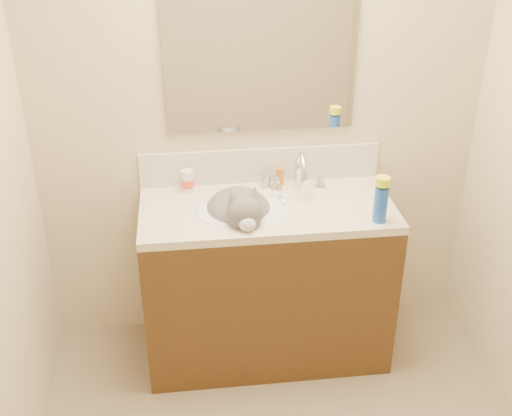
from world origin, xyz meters
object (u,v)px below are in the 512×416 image
object	(u,v)px
vanity_cabinet	(267,284)
pill_bottle	(188,181)
faucet	(300,175)
cat	(240,214)
basin	(243,223)
silver_jar	(265,181)
amber_bottle	(280,177)
spray_can	(380,204)

from	to	relation	value
vanity_cabinet	pill_bottle	xyz separation A→B (m)	(-0.37, 0.20, 0.51)
faucet	cat	bearing A→B (deg)	-152.68
basin	pill_bottle	bearing A→B (deg)	136.92
pill_bottle	vanity_cabinet	bearing A→B (deg)	-28.66
vanity_cabinet	pill_bottle	bearing A→B (deg)	151.34
faucet	silver_jar	world-z (taller)	faucet
vanity_cabinet	amber_bottle	xyz separation A→B (m)	(0.09, 0.22, 0.50)
faucet	silver_jar	size ratio (longest dim) A/B	4.35
vanity_cabinet	basin	size ratio (longest dim) A/B	2.67
cat	silver_jar	xyz separation A→B (m)	(0.15, 0.23, 0.05)
cat	amber_bottle	world-z (taller)	cat
cat	pill_bottle	bearing A→B (deg)	131.64
pill_bottle	silver_jar	world-z (taller)	pill_bottle
vanity_cabinet	cat	xyz separation A→B (m)	(-0.13, -0.02, 0.43)
pill_bottle	faucet	bearing A→B (deg)	-6.58
faucet	silver_jar	xyz separation A→B (m)	(-0.16, 0.07, -0.05)
basin	cat	size ratio (longest dim) A/B	0.99
pill_bottle	amber_bottle	xyz separation A→B (m)	(0.46, 0.02, -0.01)
vanity_cabinet	basin	distance (m)	0.40
amber_bottle	silver_jar	bearing A→B (deg)	-172.34
basin	amber_bottle	world-z (taller)	amber_bottle
cat	silver_jar	size ratio (longest dim) A/B	7.09
vanity_cabinet	amber_bottle	distance (m)	0.55
silver_jar	amber_bottle	distance (m)	0.08
silver_jar	amber_bottle	size ratio (longest dim) A/B	0.71
vanity_cabinet	faucet	distance (m)	0.58
cat	amber_bottle	size ratio (longest dim) A/B	5.05
cat	amber_bottle	distance (m)	0.34
basin	amber_bottle	xyz separation A→B (m)	(0.21, 0.25, 0.12)
basin	pill_bottle	distance (m)	0.36
cat	pill_bottle	world-z (taller)	cat
basin	spray_can	distance (m)	0.64
vanity_cabinet	faucet	world-z (taller)	faucet
cat	amber_bottle	xyz separation A→B (m)	(0.23, 0.24, 0.07)
faucet	silver_jar	bearing A→B (deg)	157.40
pill_bottle	amber_bottle	size ratio (longest dim) A/B	1.23
basin	spray_can	bearing A→B (deg)	-15.88
pill_bottle	silver_jar	bearing A→B (deg)	0.71
basin	faucet	distance (m)	0.38
spray_can	silver_jar	bearing A→B (deg)	138.83
vanity_cabinet	cat	size ratio (longest dim) A/B	2.63
faucet	amber_bottle	world-z (taller)	faucet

